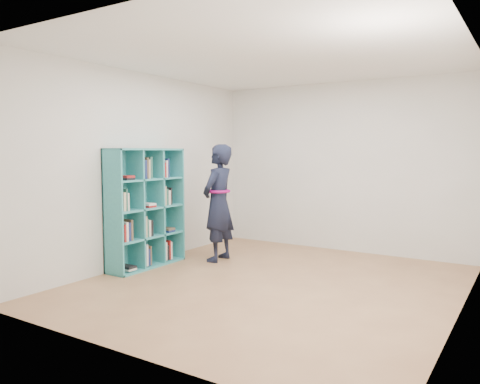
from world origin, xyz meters
The scene contains 9 objects.
floor centered at (0.00, 0.00, 0.00)m, with size 4.50×4.50×0.00m, color #916342.
ceiling centered at (0.00, 0.00, 2.60)m, with size 4.50×4.50×0.00m, color white.
wall_left centered at (-2.00, 0.00, 1.30)m, with size 0.02×4.50×2.60m, color beige.
wall_right centered at (2.00, 0.00, 1.30)m, with size 0.02×4.50×2.60m, color beige.
wall_back centered at (0.00, 2.25, 1.30)m, with size 4.00×0.02×2.60m, color beige.
wall_front centered at (0.00, -2.25, 1.30)m, with size 4.00×0.02×2.60m, color beige.
bookshelf centered at (-1.84, -0.15, 0.77)m, with size 0.35×1.19×1.58m.
person centered at (-1.20, 0.65, 0.82)m, with size 0.44×0.63×1.64m.
smartphone centered at (-1.35, 0.74, 0.93)m, with size 0.03×0.10×0.14m.
Camera 1 is at (2.56, -4.70, 1.55)m, focal length 35.00 mm.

